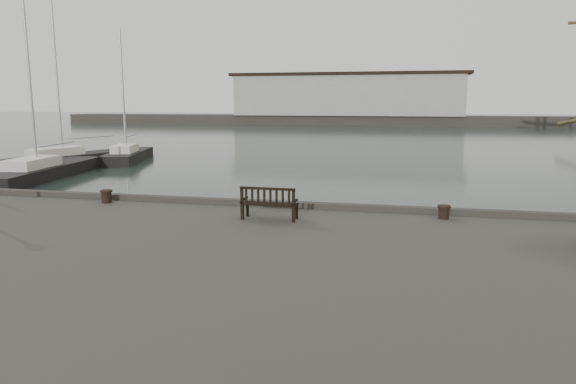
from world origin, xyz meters
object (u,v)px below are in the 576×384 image
bench (269,209)px  yacht_c (43,174)px  bollard_right (444,212)px  bollard_left (106,196)px  yacht_d (128,158)px  yacht_b (70,161)px

bench → yacht_c: size_ratio=0.11×
yacht_c → bollard_right: bearing=-37.8°
bench → bollard_left: (-5.76, 1.16, -0.08)m
bollard_left → bollard_right: size_ratio=1.09×
bollard_right → yacht_d: (-23.07, 23.27, -1.52)m
yacht_b → yacht_c: (2.74, -6.59, -0.00)m
yacht_b → yacht_d: yacht_b is taller
bollard_left → yacht_b: bearing=128.1°
bollard_left → yacht_c: size_ratio=0.03×
yacht_c → yacht_d: bearing=79.9°
yacht_d → bollard_right: bearing=-60.8°
bollard_left → bollard_right: (10.50, -0.04, -0.02)m
bollard_right → bench: bearing=-166.7°
bollard_right → yacht_b: 33.04m
bollard_right → yacht_b: bearing=142.5°
bench → yacht_d: bearing=127.8°
bollard_left → yacht_b: (-15.69, 20.04, -1.52)m
bollard_left → yacht_d: yacht_d is taller
bench → yacht_c: yacht_c is taller
bench → bollard_right: (4.74, 1.12, -0.10)m
bollard_left → yacht_d: size_ratio=0.04×
bollard_left → yacht_b: size_ratio=0.03×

